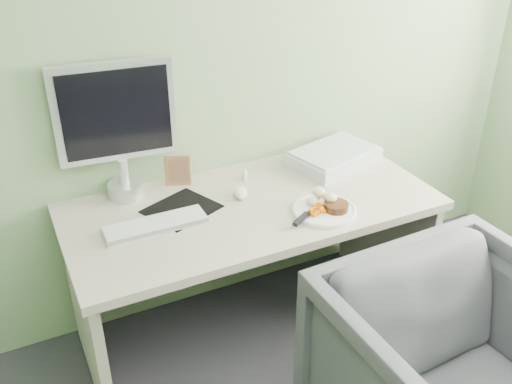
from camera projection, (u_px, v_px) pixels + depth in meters
name	position (u px, v px, depth m)	size (l,w,h in m)	color
wall_back	(214.00, 40.00, 2.46)	(3.50, 3.50, 0.00)	gray
desk	(252.00, 238.00, 2.56)	(1.60, 0.75, 0.73)	#BCAE9D
plate	(324.00, 211.00, 2.40)	(0.27, 0.27, 0.01)	white
steak	(336.00, 206.00, 2.38)	(0.10, 0.10, 0.03)	black
potato_pile	(324.00, 197.00, 2.43)	(0.11, 0.08, 0.06)	tan
carrot_heap	(316.00, 208.00, 2.36)	(0.06, 0.05, 0.04)	orange
steak_knife	(306.00, 215.00, 2.33)	(0.24, 0.15, 0.02)	silver
mousepad	(182.00, 209.00, 2.42)	(0.27, 0.24, 0.00)	black
keyboard	(156.00, 224.00, 2.29)	(0.41, 0.12, 0.02)	white
computer_mouse	(241.00, 193.00, 2.51)	(0.06, 0.10, 0.04)	white
photo_frame	(178.00, 171.00, 2.57)	(0.12, 0.01, 0.15)	brown
eyedrop_bottle	(245.00, 174.00, 2.63)	(0.02, 0.02, 0.07)	white
scanner	(334.00, 157.00, 2.79)	(0.41, 0.28, 0.06)	silver
monitor	(116.00, 124.00, 2.37)	(0.50, 0.15, 0.60)	silver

